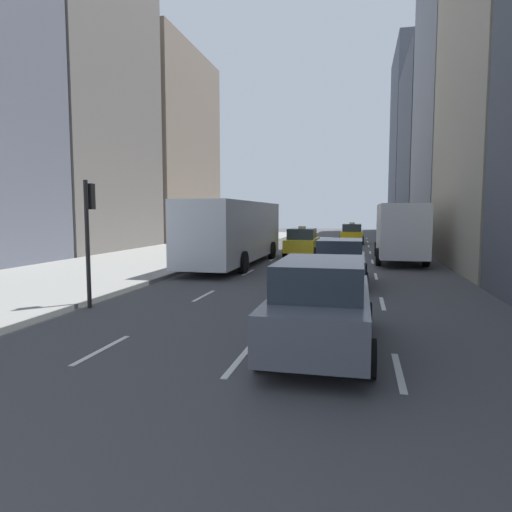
% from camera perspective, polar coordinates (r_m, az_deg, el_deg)
% --- Properties ---
extents(sidewalk_left, '(8.00, 66.00, 0.15)m').
position_cam_1_polar(sidewalk_left, '(29.42, -10.62, 0.22)').
color(sidewalk_left, gray).
rests_on(sidewalk_left, ground).
extents(lane_markings, '(5.72, 56.00, 0.01)m').
position_cam_1_polar(lane_markings, '(23.12, 7.57, -1.31)').
color(lane_markings, white).
rests_on(lane_markings, ground).
extents(building_row_left, '(6.00, 49.87, 28.27)m').
position_cam_1_polar(building_row_left, '(32.28, -24.99, 21.07)').
color(building_row_left, '#4C515B').
rests_on(building_row_left, ground).
extents(building_row_right, '(6.00, 78.32, 33.47)m').
position_cam_1_polar(building_row_right, '(39.88, 24.58, 20.78)').
color(building_row_right, '#4C515B').
rests_on(building_row_right, ground).
extents(taxi_lead, '(2.02, 4.40, 1.87)m').
position_cam_1_polar(taxi_lead, '(40.96, 11.90, 2.76)').
color(taxi_lead, yellow).
rests_on(taxi_lead, ground).
extents(taxi_second, '(2.02, 4.40, 1.87)m').
position_cam_1_polar(taxi_second, '(28.61, 5.82, 1.75)').
color(taxi_second, yellow).
rests_on(taxi_second, ground).
extents(sedan_black_near, '(2.02, 4.99, 1.79)m').
position_cam_1_polar(sedan_black_near, '(9.12, 8.20, -5.89)').
color(sedan_black_near, '#565B66').
rests_on(sedan_black_near, ground).
extents(sedan_silver_behind, '(2.02, 4.42, 1.72)m').
position_cam_1_polar(sedan_silver_behind, '(17.44, 10.48, -0.66)').
color(sedan_silver_behind, '#565B66').
rests_on(sedan_silver_behind, ground).
extents(city_bus, '(2.80, 11.61, 3.25)m').
position_cam_1_polar(city_bus, '(23.64, -2.64, 3.22)').
color(city_bus, silver).
rests_on(city_bus, ground).
extents(box_truck, '(2.58, 8.40, 3.15)m').
position_cam_1_polar(box_truck, '(26.25, 17.47, 3.02)').
color(box_truck, '#262628').
rests_on(box_truck, ground).
extents(traffic_light_pole, '(0.24, 0.42, 3.60)m').
position_cam_1_polar(traffic_light_pole, '(13.69, -20.18, 3.91)').
color(traffic_light_pole, black).
rests_on(traffic_light_pole, ground).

